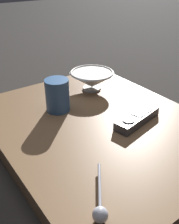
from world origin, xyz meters
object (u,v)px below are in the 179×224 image
at_px(cereal_bowl, 92,79).
at_px(teaspoon, 100,210).
at_px(coffee_mug, 57,95).
at_px(tv_remote_near, 137,118).

height_order(cereal_bowl, teaspoon, cereal_bowl).
bearing_deg(coffee_mug, teaspoon, -109.13).
xyz_separation_m(coffee_mug, tv_remote_near, (0.14, -0.19, -0.04)).
bearing_deg(teaspoon, tv_remote_near, 33.99).
distance_m(coffee_mug, teaspoon, 0.40).
distance_m(coffee_mug, tv_remote_near, 0.24).
distance_m(cereal_bowl, teaspoon, 0.53).
relative_size(cereal_bowl, tv_remote_near, 0.93).
bearing_deg(tv_remote_near, coffee_mug, 126.79).
bearing_deg(cereal_bowl, teaspoon, -124.63).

